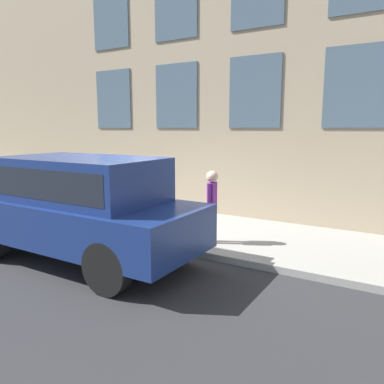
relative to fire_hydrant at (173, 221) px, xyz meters
The scene contains 6 objects.
ground_plane 0.81m from the fire_hydrant, 139.93° to the left, with size 80.00×80.00×0.00m, color #2D2D30.
sidewalk 1.20m from the fire_hydrant, 21.28° to the left, with size 3.04×60.00×0.13m.
building_facade 4.21m from the fire_hydrant, ahead, with size 0.33×40.00×7.40m.
fire_hydrant is the anchor object (origin of this frame).
person 1.00m from the fire_hydrant, 78.15° to the right, with size 0.36×0.24×1.48m.
parked_truck_navy_near 2.03m from the fire_hydrant, 152.80° to the left, with size 1.90×4.78×1.94m.
Camera 1 is at (-5.94, -4.72, 2.45)m, focal length 35.00 mm.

